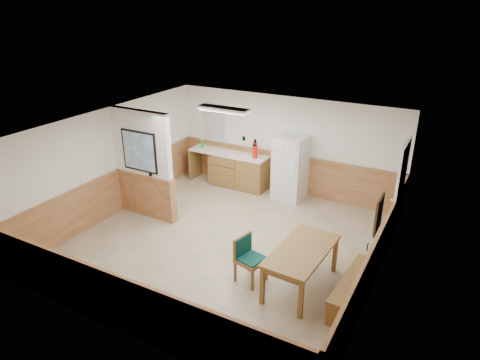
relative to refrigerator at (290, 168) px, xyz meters
The scene contains 20 objects.
ground 2.77m from the refrigerator, 96.37° to the right, with size 6.00×6.00×0.00m, color tan.
ceiling 3.14m from the refrigerator, 96.37° to the right, with size 6.00×6.00×0.02m, color white.
back_wall 0.64m from the refrigerator, 128.41° to the left, with size 6.00×0.02×2.50m, color white.
right_wall 3.80m from the refrigerator, 44.18° to the right, with size 0.02×6.00×2.50m, color white.
left_wall 4.24m from the refrigerator, 141.39° to the right, with size 0.02×6.00×2.50m, color white.
wainscot_back 0.56m from the refrigerator, 129.97° to the left, with size 6.00×0.04×1.00m, color tan.
wainscot_right 3.77m from the refrigerator, 44.39° to the right, with size 0.04×6.00×1.00m, color tan.
wainscot_left 4.21m from the refrigerator, 141.22° to the right, with size 0.04×6.00×1.00m, color tan.
partition_wall 3.55m from the refrigerator, 136.25° to the right, with size 1.50×0.20×2.50m.
kitchen_counter 1.54m from the refrigerator, behind, with size 2.20×0.61×1.00m.
exterior_door 2.78m from the refrigerator, 15.28° to the right, with size 0.07×1.02×2.15m.
kitchen_window 2.53m from the refrigerator, behind, with size 0.80×0.04×1.00m.
wall_painting 4.03m from the refrigerator, 47.63° to the right, with size 0.04×0.50×0.60m.
fluorescent_fixture 2.37m from the refrigerator, 129.43° to the right, with size 1.20×0.30×0.09m.
refrigerator is the anchor object (origin of this frame).
dining_table 3.62m from the refrigerator, 64.37° to the right, with size 0.90×1.66×0.75m.
dining_bench 4.10m from the refrigerator, 52.64° to the right, with size 0.45×1.59×0.45m.
dining_chair 3.58m from the refrigerator, 79.63° to the right, with size 0.72×0.56×0.85m.
fire_extinguisher 1.04m from the refrigerator, behind, with size 0.14×0.14×0.50m.
soap_bottle 2.62m from the refrigerator, behind, with size 0.07×0.07×0.21m, color #1A9141.
Camera 1 is at (3.91, -6.59, 4.68)m, focal length 32.00 mm.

